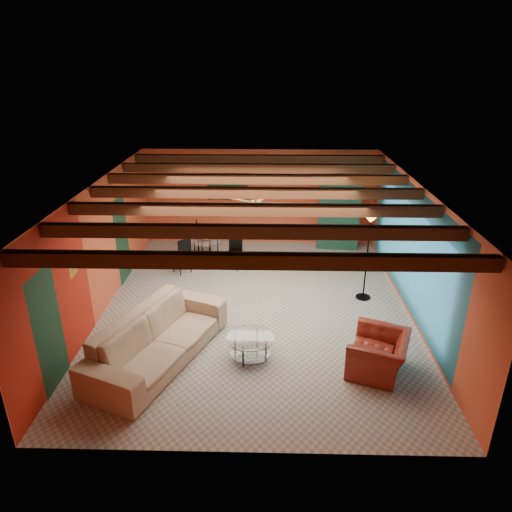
{
  "coord_description": "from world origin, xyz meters",
  "views": [
    {
      "loc": [
        0.23,
        -8.82,
        5.01
      ],
      "look_at": [
        0.0,
        0.2,
        1.15
      ],
      "focal_mm": 32.62,
      "sensor_mm": 36.0,
      "label": 1
    }
  ],
  "objects_px": {
    "armoire": "(337,214)",
    "armchair": "(378,354)",
    "dining_table": "(206,247)",
    "sofa": "(158,338)",
    "floor_lamp": "(367,256)",
    "coffee_table": "(250,347)",
    "potted_plant": "(340,171)",
    "vase": "(205,227)"
  },
  "relations": [
    {
      "from": "dining_table",
      "to": "armoire",
      "type": "relative_size",
      "value": 0.95
    },
    {
      "from": "dining_table",
      "to": "floor_lamp",
      "type": "relative_size",
      "value": 0.9
    },
    {
      "from": "dining_table",
      "to": "coffee_table",
      "type": "bearing_deg",
      "value": -72.55
    },
    {
      "from": "armchair",
      "to": "potted_plant",
      "type": "xyz_separation_m",
      "value": [
        0.05,
        5.82,
        1.82
      ]
    },
    {
      "from": "coffee_table",
      "to": "dining_table",
      "type": "xyz_separation_m",
      "value": [
        -1.29,
        4.11,
        0.25
      ]
    },
    {
      "from": "dining_table",
      "to": "vase",
      "type": "xyz_separation_m",
      "value": [
        0.0,
        0.0,
        0.56
      ]
    },
    {
      "from": "armchair",
      "to": "dining_table",
      "type": "bearing_deg",
      "value": -120.15
    },
    {
      "from": "armchair",
      "to": "armoire",
      "type": "relative_size",
      "value": 0.55
    },
    {
      "from": "floor_lamp",
      "to": "coffee_table",
      "type": "bearing_deg",
      "value": -136.41
    },
    {
      "from": "potted_plant",
      "to": "dining_table",
      "type": "bearing_deg",
      "value": -158.66
    },
    {
      "from": "armoire",
      "to": "vase",
      "type": "distance_m",
      "value": 3.81
    },
    {
      "from": "sofa",
      "to": "armoire",
      "type": "distance_m",
      "value": 6.81
    },
    {
      "from": "sofa",
      "to": "vase",
      "type": "relative_size",
      "value": 16.79
    },
    {
      "from": "armoire",
      "to": "potted_plant",
      "type": "height_order",
      "value": "potted_plant"
    },
    {
      "from": "sofa",
      "to": "floor_lamp",
      "type": "bearing_deg",
      "value": -36.8
    },
    {
      "from": "sofa",
      "to": "armoire",
      "type": "xyz_separation_m",
      "value": [
        3.88,
        5.57,
        0.52
      ]
    },
    {
      "from": "armoire",
      "to": "potted_plant",
      "type": "bearing_deg",
      "value": 0.0
    },
    {
      "from": "coffee_table",
      "to": "sofa",
      "type": "bearing_deg",
      "value": -177.32
    },
    {
      "from": "armchair",
      "to": "armoire",
      "type": "height_order",
      "value": "armoire"
    },
    {
      "from": "armoire",
      "to": "floor_lamp",
      "type": "bearing_deg",
      "value": -79.56
    },
    {
      "from": "dining_table",
      "to": "potted_plant",
      "type": "distance_m",
      "value": 4.17
    },
    {
      "from": "dining_table",
      "to": "armoire",
      "type": "bearing_deg",
      "value": 21.34
    },
    {
      "from": "armchair",
      "to": "floor_lamp",
      "type": "relative_size",
      "value": 0.53
    },
    {
      "from": "armoire",
      "to": "floor_lamp",
      "type": "relative_size",
      "value": 0.95
    },
    {
      "from": "armchair",
      "to": "potted_plant",
      "type": "relative_size",
      "value": 2.18
    },
    {
      "from": "armchair",
      "to": "coffee_table",
      "type": "distance_m",
      "value": 2.23
    },
    {
      "from": "sofa",
      "to": "floor_lamp",
      "type": "xyz_separation_m",
      "value": [
        4.1,
        2.43,
        0.57
      ]
    },
    {
      "from": "floor_lamp",
      "to": "potted_plant",
      "type": "relative_size",
      "value": 4.14
    },
    {
      "from": "armchair",
      "to": "potted_plant",
      "type": "height_order",
      "value": "potted_plant"
    },
    {
      "from": "armchair",
      "to": "dining_table",
      "type": "relative_size",
      "value": 0.59
    },
    {
      "from": "armchair",
      "to": "dining_table",
      "type": "xyz_separation_m",
      "value": [
        -3.5,
        4.44,
        0.13
      ]
    },
    {
      "from": "floor_lamp",
      "to": "potted_plant",
      "type": "height_order",
      "value": "potted_plant"
    },
    {
      "from": "sofa",
      "to": "coffee_table",
      "type": "bearing_deg",
      "value": -64.76
    },
    {
      "from": "sofa",
      "to": "vase",
      "type": "distance_m",
      "value": 4.24
    },
    {
      "from": "sofa",
      "to": "dining_table",
      "type": "relative_size",
      "value": 1.66
    },
    {
      "from": "floor_lamp",
      "to": "vase",
      "type": "relative_size",
      "value": 11.27
    },
    {
      "from": "armoire",
      "to": "armchair",
      "type": "bearing_deg",
      "value": -83.96
    },
    {
      "from": "coffee_table",
      "to": "armoire",
      "type": "height_order",
      "value": "armoire"
    },
    {
      "from": "coffee_table",
      "to": "floor_lamp",
      "type": "height_order",
      "value": "floor_lamp"
    },
    {
      "from": "coffee_table",
      "to": "dining_table",
      "type": "height_order",
      "value": "dining_table"
    },
    {
      "from": "coffee_table",
      "to": "potted_plant",
      "type": "height_order",
      "value": "potted_plant"
    },
    {
      "from": "dining_table",
      "to": "floor_lamp",
      "type": "bearing_deg",
      "value": -25.08
    }
  ]
}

